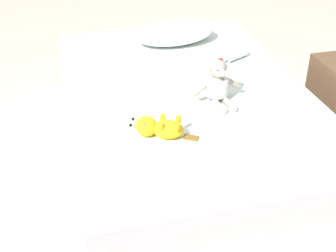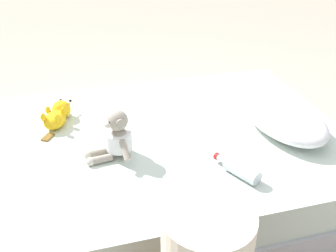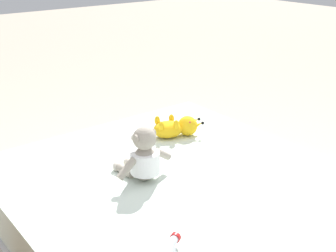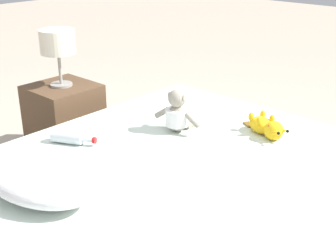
{
  "view_description": "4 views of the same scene",
  "coord_description": "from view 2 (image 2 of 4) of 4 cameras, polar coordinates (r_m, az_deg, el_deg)",
  "views": [
    {
      "loc": [
        -0.69,
        -2.36,
        1.62
      ],
      "look_at": [
        -0.23,
        -0.55,
        0.46
      ],
      "focal_mm": 49.98,
      "sensor_mm": 36.0,
      "label": 1
    },
    {
      "loc": [
        1.6,
        -0.44,
        1.44
      ],
      "look_at": [
        0.0,
        0.0,
        0.45
      ],
      "focal_mm": 40.93,
      "sensor_mm": 36.0,
      "label": 2
    },
    {
      "loc": [
        1.04,
        1.08,
        1.3
      ],
      "look_at": [
        -0.23,
        -0.55,
        0.46
      ],
      "focal_mm": 48.13,
      "sensor_mm": 36.0,
      "label": 3
    },
    {
      "loc": [
        -1.36,
        1.43,
        1.37
      ],
      "look_at": [
        0.08,
        -0.15,
        0.47
      ],
      "focal_mm": 48.85,
      "sensor_mm": 36.0,
      "label": 4
    }
  ],
  "objects": [
    {
      "name": "ground_plane",
      "position": [
        2.2,
        0.0,
        -10.07
      ],
      "size": [
        16.0,
        16.0,
        0.0
      ],
      "primitive_type": "plane",
      "color": "#B7A893"
    },
    {
      "name": "bed",
      "position": [
        2.08,
        0.0,
        -5.98
      ],
      "size": [
        1.36,
        1.86,
        0.4
      ],
      "color": "#B2B2B7",
      "rests_on": "ground_plane"
    },
    {
      "name": "pillow",
      "position": [
        2.06,
        16.8,
        1.29
      ],
      "size": [
        0.6,
        0.4,
        0.15
      ],
      "color": "white",
      "rests_on": "bed"
    },
    {
      "name": "plush_monkey",
      "position": [
        1.77,
        -7.7,
        -1.74
      ],
      "size": [
        0.29,
        0.24,
        0.24
      ],
      "color": "#9E9384",
      "rests_on": "bed"
    },
    {
      "name": "plush_yellow_creature",
      "position": [
        2.12,
        -16.12,
        1.59
      ],
      "size": [
        0.32,
        0.18,
        0.1
      ],
      "color": "yellow",
      "rests_on": "bed"
    },
    {
      "name": "glass_bottle",
      "position": [
        1.69,
        10.74,
        -6.42
      ],
      "size": [
        0.23,
        0.15,
        0.06
      ],
      "color": "silver",
      "rests_on": "bed"
    },
    {
      "name": "bedside_lamp",
      "position": [
        0.94,
        5.84,
        -16.87
      ],
      "size": [
        0.22,
        0.22,
        0.36
      ],
      "color": "gray",
      "rests_on": "nightstand"
    }
  ]
}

